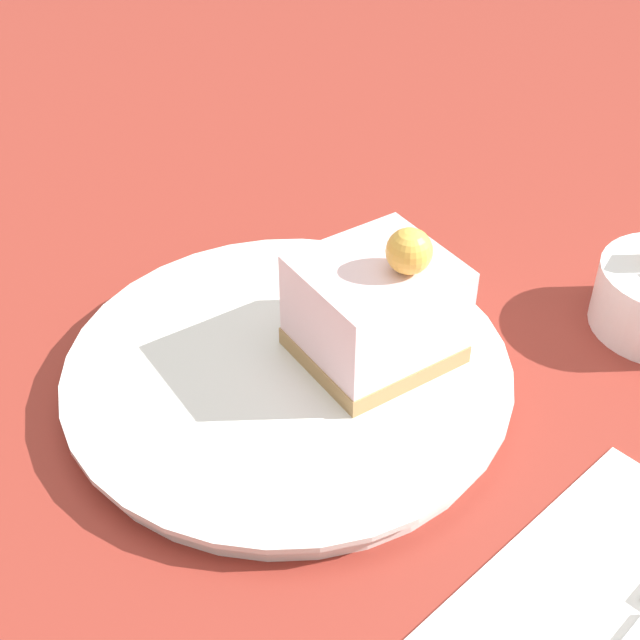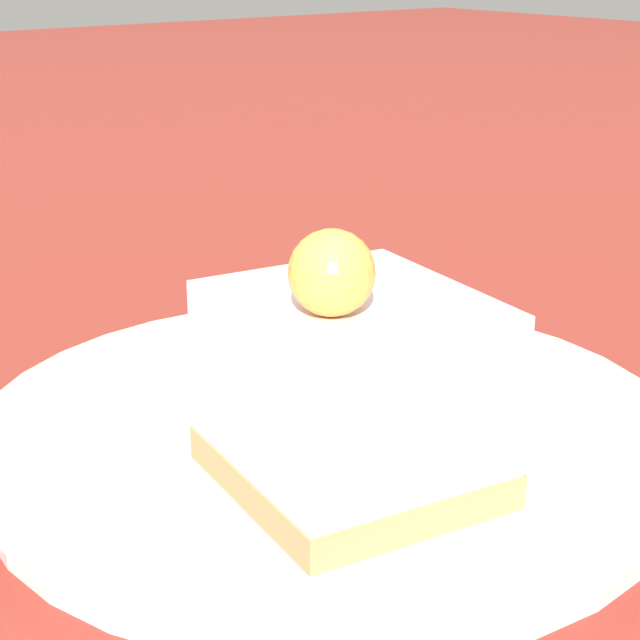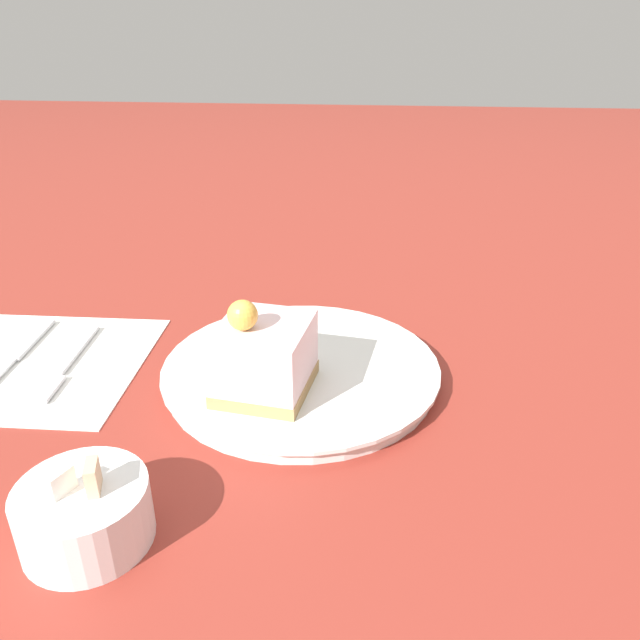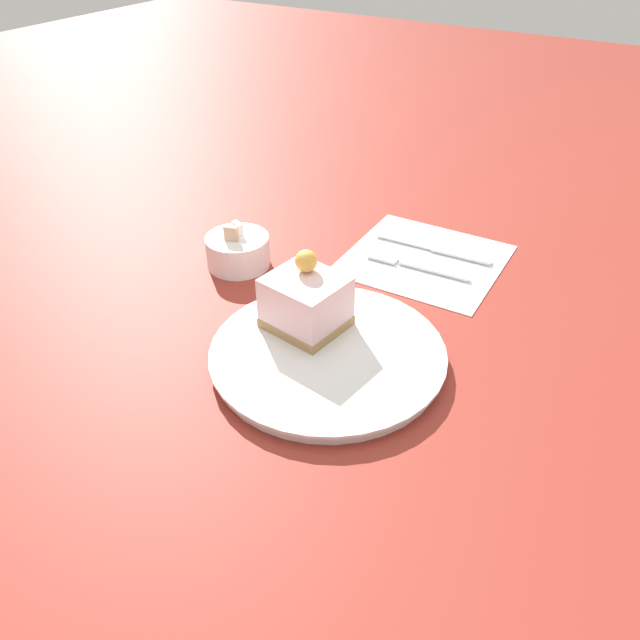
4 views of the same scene
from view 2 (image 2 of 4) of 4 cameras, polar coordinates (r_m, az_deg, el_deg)
The scene contains 3 objects.
ground_plane at distance 0.48m, azimuth 1.63°, elevation -4.63°, with size 4.00×4.00×0.00m, color maroon.
plate at distance 0.43m, azimuth 0.42°, elevation -6.01°, with size 0.28×0.28×0.02m.
cake_slice at distance 0.36m, azimuth 1.63°, elevation -3.68°, with size 0.09×0.10×0.10m.
Camera 2 is at (0.28, 0.33, 0.20)m, focal length 60.00 mm.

